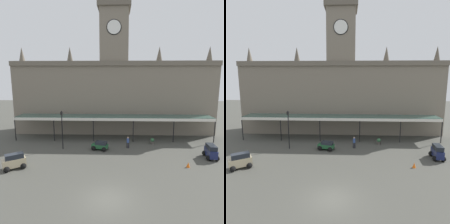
# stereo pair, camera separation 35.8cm
# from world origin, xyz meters

# --- Properties ---
(ground_plane) EXTENTS (140.00, 140.00, 0.00)m
(ground_plane) POSITION_xyz_m (0.00, 0.00, 0.00)
(ground_plane) COLOR #474640
(station_building) EXTENTS (35.40, 5.60, 22.42)m
(station_building) POSITION_xyz_m (0.00, 21.78, 7.47)
(station_building) COLOR slate
(station_building) RESTS_ON ground
(entrance_canopy) EXTENTS (31.70, 3.26, 3.89)m
(entrance_canopy) POSITION_xyz_m (-0.00, 16.86, 3.74)
(entrance_canopy) COLOR #38564C
(entrance_canopy) RESTS_ON ground
(car_navy_van) EXTENTS (1.75, 2.48, 1.77)m
(car_navy_van) POSITION_xyz_m (12.57, 9.29, 0.81)
(car_navy_van) COLOR #19214C
(car_navy_van) RESTS_ON ground
(car_green_estate) EXTENTS (2.41, 1.92, 1.27)m
(car_green_estate) POSITION_xyz_m (-1.73, 11.72, 0.56)
(car_green_estate) COLOR #1E512D
(car_green_estate) RESTS_ON ground
(car_beige_van) EXTENTS (2.58, 2.39, 1.77)m
(car_beige_van) POSITION_xyz_m (-10.80, 5.41, 0.81)
(car_beige_van) COLOR tan
(car_beige_van) RESTS_ON ground
(pedestrian_crossing_forecourt) EXTENTS (0.39, 0.34, 1.67)m
(pedestrian_crossing_forecourt) POSITION_xyz_m (2.21, 12.64, 0.91)
(pedestrian_crossing_forecourt) COLOR black
(pedestrian_crossing_forecourt) RESTS_ON ground
(victorian_lamppost) EXTENTS (0.30, 0.30, 5.54)m
(victorian_lamppost) POSITION_xyz_m (-7.10, 11.95, 3.40)
(victorian_lamppost) COLOR black
(victorian_lamppost) RESTS_ON ground
(traffic_cone) EXTENTS (0.40, 0.40, 0.58)m
(traffic_cone) POSITION_xyz_m (8.87, 6.51, 0.29)
(traffic_cone) COLOR orange
(traffic_cone) RESTS_ON ground
(planter_by_canopy) EXTENTS (0.60, 0.60, 0.96)m
(planter_by_canopy) POSITION_xyz_m (6.02, 14.47, 0.49)
(planter_by_canopy) COLOR #47423D
(planter_by_canopy) RESTS_ON ground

